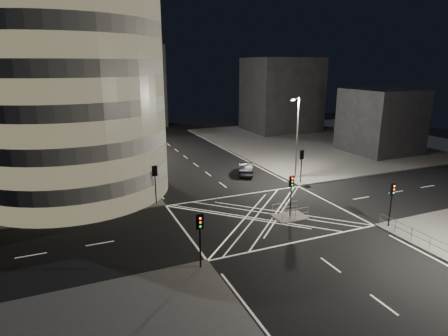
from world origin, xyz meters
name	(u,v)px	position (x,y,z in m)	size (l,w,h in m)	color
ground	(263,215)	(0.00, 0.00, 0.00)	(120.00, 120.00, 0.00)	black
sidewalk_far_right	(329,140)	(29.00, 27.00, 0.07)	(42.00, 42.00, 0.15)	#4E4B49
central_island	(290,217)	(2.00, -1.50, 0.07)	(3.00, 2.00, 0.15)	slate
office_tower_curved	(19,76)	(-20.74, 18.74, 12.65)	(30.00, 29.00, 27.20)	#9B9993
office_block_rear	(25,81)	(-22.00, 42.00, 11.15)	(24.00, 16.00, 22.00)	#9B9993
building_right_far	(281,95)	(26.00, 40.00, 7.65)	(14.00, 12.00, 15.00)	black
building_right_near	(381,121)	(30.00, 16.00, 5.15)	(10.00, 10.00, 10.00)	black
building_far_end	(123,87)	(-4.00, 58.00, 9.00)	(18.00, 8.00, 18.00)	black
tree_a	(133,153)	(-10.50, 9.00, 5.10)	(4.95, 4.95, 7.80)	black
tree_b	(124,142)	(-10.50, 15.00, 5.13)	(4.33, 4.33, 7.48)	black
tree_c	(117,139)	(-10.50, 21.00, 4.39)	(4.23, 4.23, 6.69)	black
tree_d	(111,122)	(-10.50, 27.00, 5.75)	(5.61, 5.61, 8.83)	black
tree_e	(107,127)	(-10.50, 33.00, 4.18)	(4.03, 4.03, 6.36)	black
traffic_signal_fl	(155,177)	(-8.80, 6.80, 2.91)	(0.55, 0.22, 4.00)	black
traffic_signal_nl	(200,231)	(-8.80, -6.80, 2.91)	(0.55, 0.22, 4.00)	black
traffic_signal_fr	(302,160)	(8.80, 6.80, 2.91)	(0.55, 0.22, 4.00)	black
traffic_signal_nr	(392,197)	(8.80, -6.80, 2.91)	(0.55, 0.22, 4.00)	black
traffic_signal_island	(291,188)	(2.00, -1.50, 2.91)	(0.55, 0.22, 4.00)	black
street_lamp_left_near	(138,143)	(-9.44, 12.00, 5.54)	(1.25, 0.25, 10.00)	slate
street_lamp_left_far	(116,121)	(-9.44, 30.00, 5.54)	(1.25, 0.25, 10.00)	slate
street_lamp_right_far	(297,135)	(9.44, 9.00, 5.54)	(1.25, 0.25, 10.00)	slate
railing_near_right	(440,248)	(8.30, -12.15, 0.70)	(0.06, 11.70, 1.10)	slate
railing_island_south	(295,214)	(2.00, -2.40, 0.70)	(2.80, 0.06, 1.10)	slate
railing_island_north	(285,207)	(2.00, -0.60, 0.70)	(2.80, 0.06, 1.10)	slate
sedan	(246,168)	(4.42, 12.90, 0.83)	(1.77, 5.07, 1.67)	black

